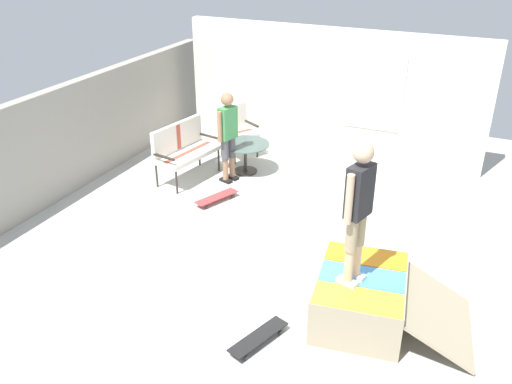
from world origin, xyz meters
name	(u,v)px	position (x,y,z in m)	size (l,w,h in m)	color
ground_plane	(277,249)	(0.00, 0.00, -0.05)	(12.00, 12.00, 0.10)	#B2B2AD
back_wall_cinderblock	(56,145)	(0.00, 4.00, 0.92)	(9.00, 0.20, 1.84)	gray
house_facade	(330,92)	(3.80, 0.49, 1.23)	(0.23, 6.00, 2.46)	silver
skate_ramp	(363,297)	(-1.05, -1.53, 0.30)	(1.54, 1.96, 0.60)	tan
patio_bench	(183,146)	(1.46, 2.47, 0.62)	(1.33, 0.76, 1.02)	#2D2823
patio_chair_near_house	(236,126)	(2.80, 2.07, 0.61)	(0.81, 0.78, 1.02)	#2D2823
patio_table	(245,152)	(2.14, 1.55, 0.40)	(0.90, 0.90, 0.57)	#2D2823
person_watching	(228,131)	(1.68, 1.66, 0.95)	(0.46, 0.31, 1.64)	black
person_skater	(358,204)	(-1.19, -1.40, 1.58)	(0.46, 0.31, 1.69)	silver
skateboard_by_bench	(217,197)	(0.84, 1.46, 0.08)	(0.82, 0.49, 0.10)	#B23838
skateboard_spare	(258,337)	(-1.97, -0.59, 0.08)	(0.82, 0.45, 0.10)	black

